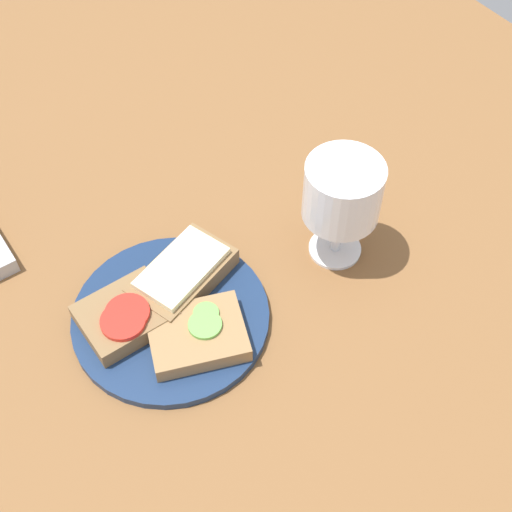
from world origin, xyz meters
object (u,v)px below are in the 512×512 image
Objects in this scene: sandwich_with_tomato at (127,318)px; plate at (171,317)px; sandwich_with_cucumber at (198,334)px; sandwich_with_cheese at (183,274)px; wine_glass at (342,196)px.

plate is at bearing -18.41° from sandwich_with_tomato.
sandwich_with_tomato reaches higher than plate.
plate is 4.71cm from sandwich_with_cucumber.
sandwich_with_cheese is 1.41× the size of sandwich_with_tomato.
sandwich_with_cucumber reaches higher than plate.
sandwich_with_tomato is at bearing 131.42° from sandwich_with_cucumber.
sandwich_with_tomato is at bearing -169.14° from sandwich_with_cheese.
sandwich_with_cheese is 7.67cm from sandwich_with_cucumber.
sandwich_with_cheese reaches higher than sandwich_with_tomato.
plate is at bearing 101.04° from sandwich_with_cucumber.
wine_glass is (24.74, -3.93, 6.86)cm from sandwich_with_tomato.
wine_glass is at bearing -9.03° from sandwich_with_tomato.
plate is 1.61× the size of sandwich_with_cheese.
plate is at bearing 172.99° from wine_glass.
sandwich_with_cheese is 19.15cm from wine_glass.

